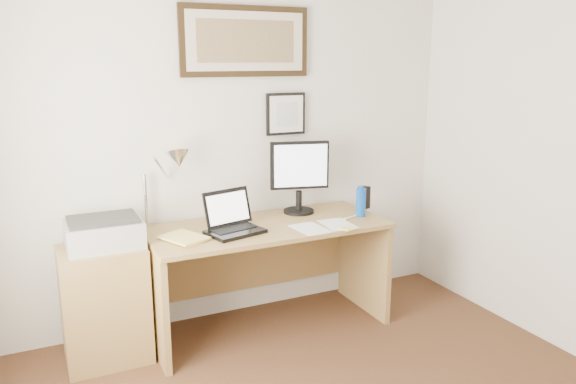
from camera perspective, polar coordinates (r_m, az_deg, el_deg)
wall_back at (r=3.95m, az=-6.33°, el=4.77°), size 3.50×0.02×2.50m
side_cabinet at (r=3.69m, az=-18.09°, el=-10.78°), size 0.50×0.40×0.73m
water_bottle at (r=3.98m, az=7.40°, el=-1.06°), size 0.07×0.07×0.20m
bottle_cap at (r=3.96m, az=7.45°, el=0.47°), size 0.04×0.04×0.02m
speaker at (r=4.20m, az=7.72°, el=-0.56°), size 0.09×0.09×0.17m
paper_sheet_a at (r=3.69m, az=2.25°, el=-3.74°), size 0.21×0.28×0.00m
paper_sheet_b at (r=3.79m, az=5.05°, el=-3.28°), size 0.20×0.28×0.00m
sticky_pad at (r=3.68m, az=6.06°, el=-3.72°), size 0.10×0.10×0.01m
marker_pen at (r=3.94m, az=6.38°, el=-2.57°), size 0.14×0.06×0.02m
book at (r=3.46m, az=-11.85°, el=-5.02°), size 0.30×0.34×0.02m
desk at (r=3.92m, az=-2.59°, el=-6.31°), size 1.60×0.70×0.75m
laptop at (r=3.62m, az=-5.67°, el=-3.14°), size 0.39×0.37×0.26m
lcd_monitor at (r=3.99m, az=1.18°, el=1.90°), size 0.42×0.22×0.52m
printer at (r=3.56m, az=-18.19°, el=-3.92°), size 0.44×0.34×0.18m
desk_lamp at (r=3.66m, az=-11.36°, el=2.94°), size 0.29×0.27×0.53m
picture_large at (r=3.93m, az=-4.32°, el=15.01°), size 0.92×0.04×0.47m
picture_small at (r=4.07m, az=-0.23°, el=7.94°), size 0.30×0.03×0.30m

